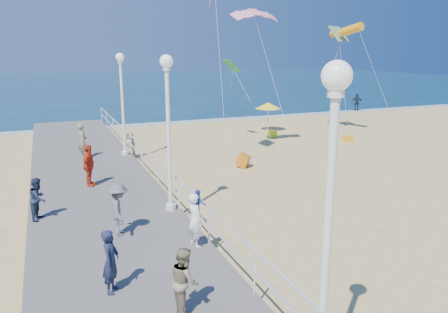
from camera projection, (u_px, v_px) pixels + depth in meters
name	position (u px, v px, depth m)	size (l,w,h in m)	color
ground	(301.00, 201.00, 17.42)	(160.00, 160.00, 0.00)	#DCBE73
ocean	(99.00, 85.00, 75.78)	(160.00, 90.00, 0.05)	#0B2F46
surf_line	(166.00, 123.00, 35.82)	(160.00, 1.20, 0.04)	silver
boardwalk	(109.00, 224.00, 14.59)	(5.00, 44.00, 0.40)	slate
railing	(179.00, 185.00, 15.25)	(0.05, 42.00, 0.55)	white
lamp_post_near	(329.00, 201.00, 6.49)	(0.44, 0.44, 5.32)	white
lamp_post_mid	(168.00, 117.00, 14.57)	(0.44, 0.44, 5.32)	white
lamp_post_far	(122.00, 93.00, 22.65)	(0.44, 0.44, 5.32)	white
woman_holding_toddler	(195.00, 220.00, 12.30)	(0.58, 0.38, 1.58)	white
toddler_held	(198.00, 203.00, 12.39)	(0.37, 0.29, 0.77)	#3242BE
spectator_0	(111.00, 261.00, 9.95)	(0.56, 0.37, 1.53)	#1B203C
spectator_1	(184.00, 281.00, 9.15)	(0.72, 0.56, 1.48)	gray
spectator_2	(119.00, 209.00, 13.07)	(1.04, 0.60, 1.61)	#5E5E63
spectator_3	(89.00, 165.00, 17.80)	(1.02, 0.42, 1.74)	red
spectator_6	(82.00, 141.00, 22.47)	(0.67, 0.44, 1.82)	gray
spectator_7	(38.00, 199.00, 14.32)	(0.69, 0.54, 1.41)	#1C273E
beach_walker_a	(331.00, 121.00, 32.39)	(0.96, 0.55, 1.49)	#5A5B60
beach_walker_b	(357.00, 102.00, 42.85)	(1.03, 0.43, 1.75)	#1A2739
beach_walker_c	(131.00, 145.00, 24.16)	(0.72, 0.47, 1.48)	gray
box_kite	(243.00, 162.00, 22.30)	(0.55, 0.55, 0.60)	#CE3E0C
beach_umbrella	(268.00, 106.00, 31.89)	(1.90, 1.90, 2.14)	white
beach_chair_left	(272.00, 134.00, 30.24)	(0.55, 0.55, 0.40)	#ECFA1A
beach_chair_right	(348.00, 139.00, 28.68)	(0.55, 0.55, 0.40)	#FAA91A
kite_parafoil	(255.00, 12.00, 23.45)	(2.63, 0.90, 0.30)	#ED1B49
kite_windsock	(351.00, 29.00, 28.50)	(0.56, 0.56, 2.77)	orange
kite_diamond_multi	(339.00, 34.00, 29.60)	(1.35, 1.35, 0.02)	blue
kite_diamond_green	(231.00, 66.00, 27.84)	(1.14, 1.14, 0.02)	green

